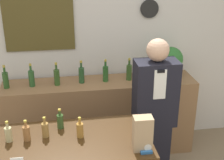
{
  "coord_description": "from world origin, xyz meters",
  "views": [
    {
      "loc": [
        -0.3,
        -1.64,
        2.38
      ],
      "look_at": [
        0.12,
        1.11,
        1.21
      ],
      "focal_mm": 50.0,
      "sensor_mm": 36.0,
      "label": 1
    }
  ],
  "objects_px": {
    "shopkeeper": "(154,118)",
    "tape_dispenser": "(146,150)",
    "potted_plant": "(171,61)",
    "paper_bag": "(143,133)"
  },
  "relations": [
    {
      "from": "potted_plant",
      "to": "shopkeeper",
      "type": "bearing_deg",
      "value": -118.79
    },
    {
      "from": "paper_bag",
      "to": "potted_plant",
      "type": "bearing_deg",
      "value": 63.9
    },
    {
      "from": "shopkeeper",
      "to": "tape_dispenser",
      "type": "height_order",
      "value": "shopkeeper"
    },
    {
      "from": "potted_plant",
      "to": "paper_bag",
      "type": "relative_size",
      "value": 1.36
    },
    {
      "from": "potted_plant",
      "to": "tape_dispenser",
      "type": "xyz_separation_m",
      "value": [
        -0.67,
        -1.45,
        -0.17
      ]
    },
    {
      "from": "potted_plant",
      "to": "paper_bag",
      "type": "xyz_separation_m",
      "value": [
        -0.69,
        -1.41,
        -0.05
      ]
    },
    {
      "from": "potted_plant",
      "to": "tape_dispenser",
      "type": "distance_m",
      "value": 1.61
    },
    {
      "from": "shopkeeper",
      "to": "tape_dispenser",
      "type": "xyz_separation_m",
      "value": [
        -0.28,
        -0.75,
        0.17
      ]
    },
    {
      "from": "potted_plant",
      "to": "tape_dispenser",
      "type": "bearing_deg",
      "value": -114.64
    },
    {
      "from": "shopkeeper",
      "to": "potted_plant",
      "type": "height_order",
      "value": "shopkeeper"
    }
  ]
}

